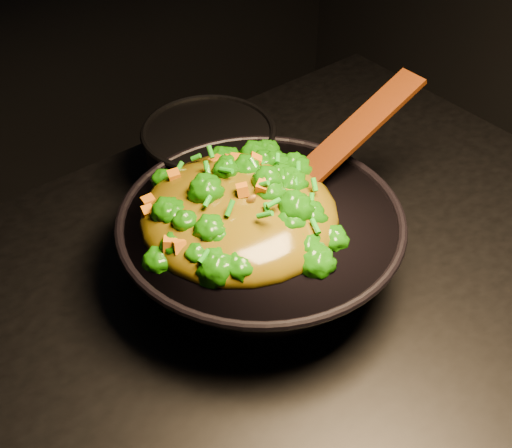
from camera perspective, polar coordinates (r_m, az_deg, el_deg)
wok at (r=0.95m, az=0.38°, el=-1.94°), size 0.45×0.45×0.10m
stir_fry at (r=0.89m, az=-1.38°, el=2.63°), size 0.32×0.32×0.09m
spatula at (r=0.98m, az=7.05°, el=6.56°), size 0.27×0.05×0.11m
back_pot at (r=1.11m, az=-3.70°, el=5.24°), size 0.22×0.22×0.11m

